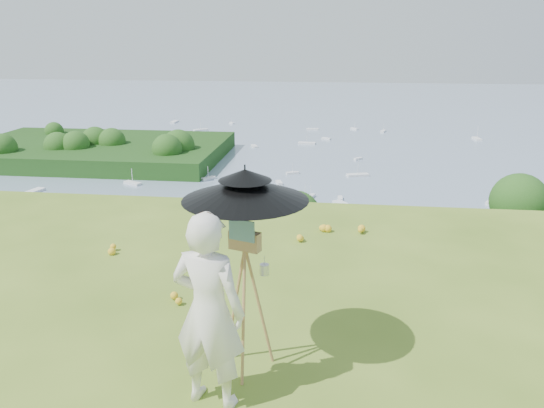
# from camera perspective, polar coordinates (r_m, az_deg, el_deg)

# --- Properties ---
(shoreline_tier) EXTENTS (170.00, 28.00, 8.00)m
(shoreline_tier) POSITION_cam_1_polar(r_m,az_deg,el_deg) (87.86, 5.63, -9.08)
(shoreline_tier) COLOR gray
(shoreline_tier) RESTS_ON bay_water
(bay_water) EXTENTS (700.00, 700.00, 0.00)m
(bay_water) POSITION_cam_1_polar(r_m,az_deg,el_deg) (246.42, 6.80, 8.76)
(bay_water) COLOR #738DA4
(bay_water) RESTS_ON ground
(peninsula) EXTENTS (90.00, 60.00, 12.00)m
(peninsula) POSITION_cam_1_polar(r_m,az_deg,el_deg) (178.87, -18.38, 6.29)
(peninsula) COLOR #19340E
(peninsula) RESTS_ON bay_water
(slope_trees) EXTENTS (110.00, 50.00, 6.00)m
(slope_trees) POSITION_cam_1_polar(r_m,az_deg,el_deg) (42.71, 4.85, -7.86)
(slope_trees) COLOR #244B16
(slope_trees) RESTS_ON forest_slope
(harbor_town) EXTENTS (110.00, 22.00, 5.00)m
(harbor_town) POSITION_cam_1_polar(r_m,az_deg,el_deg) (85.16, 5.76, -5.17)
(harbor_town) COLOR silver
(harbor_town) RESTS_ON shoreline_tier
(moored_boats) EXTENTS (140.00, 140.00, 0.70)m
(moored_boats) POSITION_cam_1_polar(r_m,az_deg,el_deg) (169.23, 2.28, 4.96)
(moored_boats) COLOR white
(moored_boats) RESTS_ON bay_water
(painter) EXTENTS (0.77, 0.59, 1.90)m
(painter) POSITION_cam_1_polar(r_m,az_deg,el_deg) (4.88, -6.83, -11.41)
(painter) COLOR white
(painter) RESTS_ON ground
(field_easel) EXTENTS (0.80, 0.80, 1.65)m
(field_easel) POSITION_cam_1_polar(r_m,az_deg,el_deg) (5.38, -2.84, -9.88)
(field_easel) COLOR #A47044
(field_easel) RESTS_ON ground
(sun_umbrella) EXTENTS (1.34, 1.34, 0.81)m
(sun_umbrella) POSITION_cam_1_polar(r_m,az_deg,el_deg) (5.04, -2.87, -0.23)
(sun_umbrella) COLOR black
(sun_umbrella) RESTS_ON field_easel
(painter_cap) EXTENTS (0.20, 0.24, 0.10)m
(painter_cap) POSITION_cam_1_polar(r_m,az_deg,el_deg) (4.52, -7.24, -1.46)
(painter_cap) COLOR #CB6F7B
(painter_cap) RESTS_ON painter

